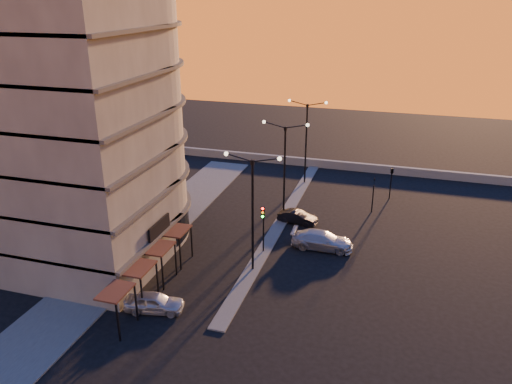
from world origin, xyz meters
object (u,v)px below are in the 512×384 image
object	(u,v)px
traffic_light_main	(263,222)
car_wagon	(322,240)
streetlamp_mid	(285,163)
car_hatchback	(154,302)
car_sedan	(297,217)

from	to	relation	value
traffic_light_main	car_wagon	world-z (taller)	traffic_light_main
streetlamp_mid	car_hatchback	xyz separation A→B (m)	(-4.81, -17.12, -4.91)
car_sedan	car_wagon	bearing A→B (deg)	-136.56
traffic_light_main	car_wagon	distance (m)	5.53
car_sedan	car_wagon	distance (m)	5.26
car_wagon	traffic_light_main	bearing A→B (deg)	114.86
car_sedan	car_wagon	world-z (taller)	car_wagon
streetlamp_mid	car_sedan	size ratio (longest dim) A/B	2.57
car_hatchback	car_sedan	size ratio (longest dim) A/B	1.09
car_hatchback	car_sedan	xyz separation A→B (m)	(6.31, 16.50, -0.08)
streetlamp_mid	car_hatchback	bearing A→B (deg)	-105.69
traffic_light_main	car_wagon	bearing A→B (deg)	26.14
streetlamp_mid	traffic_light_main	bearing A→B (deg)	-90.00
streetlamp_mid	traffic_light_main	size ratio (longest dim) A/B	2.24
car_hatchback	car_wagon	xyz separation A→B (m)	(9.39, 12.24, 0.07)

